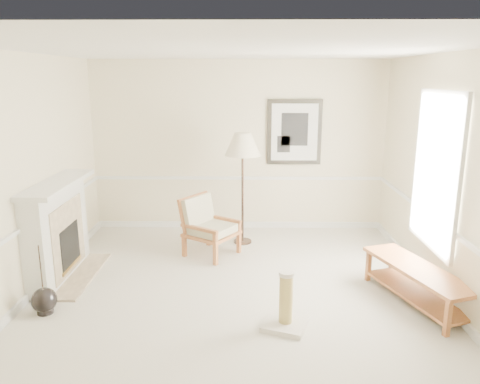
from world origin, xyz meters
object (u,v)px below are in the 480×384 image
floor_lamp (243,147)px  scratching_post (286,309)px  floor_vase (44,301)px  armchair (206,223)px  bench (417,279)px

floor_lamp → scratching_post: size_ratio=2.81×
floor_vase → armchair: (1.69, 1.88, 0.32)m
scratching_post → floor_lamp: bearing=100.4°
armchair → bench: (2.61, -1.57, -0.17)m
floor_vase → scratching_post: size_ratio=1.31×
armchair → scratching_post: (1.02, -2.13, -0.28)m
floor_lamp → bench: size_ratio=1.08×
armchair → scratching_post: size_ratio=1.51×
armchair → floor_lamp: bearing=-14.6°
floor_lamp → scratching_post: floor_lamp is taller
floor_vase → floor_lamp: size_ratio=0.47×
floor_vase → armchair: armchair is taller
floor_vase → scratching_post: 2.72m
armchair → floor_lamp: size_ratio=0.54×
floor_vase → bench: size_ratio=0.50×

